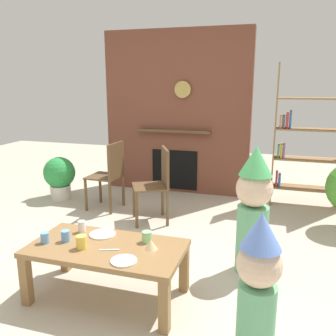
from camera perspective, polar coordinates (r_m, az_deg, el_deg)
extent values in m
plane|color=#BCB29E|center=(3.29, -4.74, -16.78)|extent=(12.00, 12.00, 0.00)
cube|color=brown|center=(5.45, 1.37, 8.68)|extent=(2.20, 0.18, 2.40)
cube|color=black|center=(5.49, 1.04, -0.27)|extent=(0.70, 0.02, 0.60)
cube|color=brown|center=(5.34, 0.95, 5.89)|extent=(1.10, 0.10, 0.04)
cylinder|color=tan|center=(5.28, 2.36, 12.33)|extent=(0.24, 0.04, 0.24)
cube|color=olive|center=(5.08, 16.56, 4.95)|extent=(0.02, 0.28, 1.90)
cube|color=olive|center=(5.24, 20.86, -2.98)|extent=(0.86, 0.28, 0.02)
cube|color=olive|center=(5.15, 21.23, 1.30)|extent=(0.86, 0.28, 0.02)
cube|color=olive|center=(5.09, 21.62, 5.70)|extent=(0.86, 0.28, 0.02)
cube|color=olive|center=(5.05, 22.01, 10.19)|extent=(0.86, 0.28, 0.02)
cube|color=#B23333|center=(5.20, 16.83, -1.58)|extent=(0.03, 0.20, 0.19)
cube|color=#3359A5|center=(5.20, 17.24, -1.78)|extent=(0.03, 0.20, 0.16)
cube|color=#3F8C4C|center=(5.11, 17.11, 2.64)|extent=(0.02, 0.20, 0.17)
cube|color=gold|center=(5.11, 17.53, 2.68)|extent=(0.03, 0.20, 0.19)
cube|color=#8C4C99|center=(5.11, 17.89, 2.67)|extent=(0.02, 0.20, 0.19)
cube|color=#D87F3F|center=(5.06, 17.40, 7.06)|extent=(0.02, 0.20, 0.17)
cube|color=#4C4C51|center=(5.06, 17.85, 7.04)|extent=(0.04, 0.20, 0.17)
cube|color=#B23333|center=(5.06, 18.39, 7.19)|extent=(0.03, 0.20, 0.20)
cube|color=#3359A5|center=(5.06, 18.85, 7.33)|extent=(0.02, 0.20, 0.23)
cube|color=olive|center=(2.86, -9.72, -12.43)|extent=(1.19, 0.62, 0.04)
cube|color=olive|center=(3.04, -21.59, -16.24)|extent=(0.07, 0.07, 0.40)
cube|color=olive|center=(2.57, -0.57, -21.04)|extent=(0.07, 0.07, 0.40)
cube|color=olive|center=(3.41, -16.01, -12.38)|extent=(0.07, 0.07, 0.40)
cube|color=olive|center=(3.00, 2.58, -15.55)|extent=(0.07, 0.07, 0.40)
cylinder|color=#669EE0|center=(2.97, -15.94, -10.34)|extent=(0.07, 0.07, 0.09)
cylinder|color=#F2CC4C|center=(2.82, -13.57, -11.35)|extent=(0.08, 0.08, 0.10)
cylinder|color=#8CD18C|center=(2.86, -3.37, -10.83)|extent=(0.08, 0.08, 0.09)
cylinder|color=silver|center=(3.11, -13.51, -9.02)|extent=(0.06, 0.06, 0.10)
cylinder|color=#669EE0|center=(2.99, -18.95, -10.43)|extent=(0.06, 0.06, 0.09)
cylinder|color=white|center=(3.04, -10.34, -10.28)|extent=(0.21, 0.21, 0.01)
cylinder|color=white|center=(2.60, -7.03, -14.40)|extent=(0.19, 0.19, 0.01)
cone|color=#EAC68C|center=(2.74, -2.74, -12.00)|extent=(0.10, 0.10, 0.08)
cube|color=silver|center=(2.78, -9.32, -12.69)|extent=(0.15, 0.07, 0.01)
cylinder|color=#66B27F|center=(2.39, 13.70, -22.85)|extent=(0.23, 0.23, 0.51)
sphere|color=beige|center=(2.18, 14.28, -14.61)|extent=(0.26, 0.26, 0.26)
cone|color=#668CE5|center=(2.10, 14.60, -9.63)|extent=(0.24, 0.24, 0.21)
cylinder|color=#66B27F|center=(3.31, 13.10, -10.93)|extent=(0.27, 0.27, 0.61)
sphere|color=beige|center=(3.15, 13.55, -3.23)|extent=(0.32, 0.32, 0.32)
cone|color=#4CB766|center=(3.09, 13.79, 1.14)|extent=(0.28, 0.28, 0.25)
cube|color=brown|center=(4.82, -10.08, -1.33)|extent=(0.42, 0.42, 0.02)
cube|color=brown|center=(4.68, -8.24, 1.25)|extent=(0.05, 0.40, 0.45)
cylinder|color=brown|center=(5.12, -10.70, -3.09)|extent=(0.04, 0.04, 0.43)
cylinder|color=brown|center=(4.83, -12.89, -4.21)|extent=(0.04, 0.04, 0.43)
cylinder|color=brown|center=(4.95, -7.12, -3.54)|extent=(0.04, 0.04, 0.43)
cylinder|color=brown|center=(4.65, -9.16, -4.74)|extent=(0.04, 0.04, 0.43)
cube|color=brown|center=(4.30, -2.87, -2.96)|extent=(0.54, 0.54, 0.02)
cube|color=brown|center=(4.26, -0.44, 0.19)|extent=(0.21, 0.37, 0.45)
cylinder|color=brown|center=(4.52, -5.40, -5.16)|extent=(0.04, 0.04, 0.43)
cylinder|color=brown|center=(4.18, -4.99, -6.72)|extent=(0.04, 0.04, 0.43)
cylinder|color=brown|center=(4.56, -0.87, -4.93)|extent=(0.04, 0.04, 0.43)
cylinder|color=brown|center=(4.22, -0.09, -6.45)|extent=(0.04, 0.04, 0.43)
cylinder|color=beige|center=(5.45, -16.64, -3.66)|extent=(0.29, 0.29, 0.20)
sphere|color=green|center=(5.38, -16.85, -0.69)|extent=(0.45, 0.45, 0.45)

